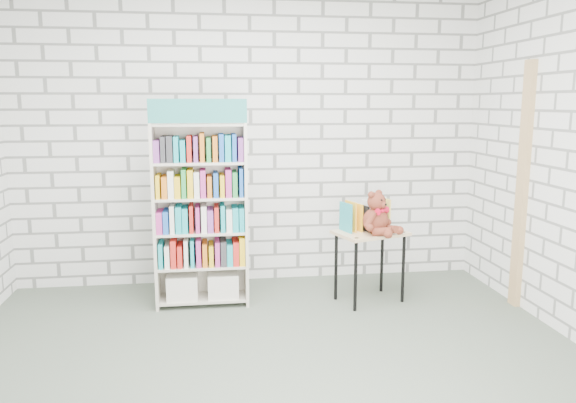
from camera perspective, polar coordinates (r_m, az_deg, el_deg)
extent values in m
plane|color=#4C5749|center=(3.88, -1.31, -16.86)|extent=(4.50, 4.50, 0.00)
cube|color=silver|center=(5.46, -3.80, 6.30)|extent=(4.50, 0.02, 2.80)
cube|color=silver|center=(1.53, 7.14, -3.43)|extent=(4.50, 0.02, 2.80)
cube|color=beige|center=(4.90, -13.32, -1.52)|extent=(0.03, 0.31, 1.59)
cube|color=beige|center=(4.89, -4.33, -1.31)|extent=(0.03, 0.31, 1.59)
cube|color=beige|center=(5.02, -8.81, -1.10)|extent=(0.79, 0.02, 1.59)
cube|color=teal|center=(4.64, -9.16, 9.07)|extent=(0.79, 0.02, 0.19)
cube|color=beige|center=(5.08, -8.61, -9.65)|extent=(0.74, 0.29, 0.02)
cube|color=beige|center=(4.99, -8.70, -6.40)|extent=(0.74, 0.29, 0.02)
cube|color=beige|center=(4.91, -8.79, -3.04)|extent=(0.74, 0.29, 0.02)
cube|color=beige|center=(4.85, -8.88, 0.42)|extent=(0.74, 0.29, 0.02)
cube|color=beige|center=(4.81, -8.98, 3.94)|extent=(0.74, 0.29, 0.02)
cube|color=beige|center=(4.79, -9.09, 7.72)|extent=(0.74, 0.29, 0.02)
cube|color=silver|center=(5.05, -10.67, -8.43)|extent=(0.26, 0.25, 0.21)
cube|color=silver|center=(5.04, -6.62, -8.35)|extent=(0.26, 0.25, 0.21)
cube|color=blue|center=(4.95, -8.74, -5.13)|extent=(0.74, 0.25, 0.21)
cube|color=green|center=(4.88, -8.83, -1.72)|extent=(0.74, 0.25, 0.21)
cube|color=orange|center=(4.83, -8.92, 1.77)|extent=(0.74, 0.25, 0.21)
cube|color=#BF338C|center=(4.79, -9.02, 5.32)|extent=(0.74, 0.25, 0.21)
cube|color=#D6AD80|center=(4.99, 8.36, -3.18)|extent=(0.69, 0.58, 0.03)
cylinder|color=black|center=(4.81, 6.87, -7.57)|extent=(0.03, 0.03, 0.61)
cylinder|color=black|center=(5.07, 4.90, -6.62)|extent=(0.03, 0.03, 0.61)
cylinder|color=black|center=(5.09, 11.62, -6.71)|extent=(0.03, 0.03, 0.61)
cylinder|color=black|center=(5.34, 9.52, -5.87)|extent=(0.03, 0.03, 0.61)
cylinder|color=black|center=(4.74, 6.99, -3.73)|extent=(0.04, 0.04, 0.01)
cylinder|color=black|center=(5.01, 11.61, -3.10)|extent=(0.04, 0.04, 0.01)
cube|color=teal|center=(4.93, 5.85, -1.66)|extent=(0.07, 0.18, 0.25)
cube|color=#FFAE28|center=(4.96, 6.41, -1.60)|extent=(0.07, 0.18, 0.25)
cube|color=yellow|center=(4.99, 6.97, -1.54)|extent=(0.07, 0.18, 0.25)
cube|color=black|center=(5.02, 7.51, -1.48)|extent=(0.07, 0.18, 0.25)
cube|color=white|center=(5.05, 8.05, -1.42)|extent=(0.07, 0.18, 0.25)
cube|color=#C75223|center=(5.09, 8.58, -1.36)|extent=(0.07, 0.18, 0.25)
cube|color=teal|center=(5.12, 9.11, -1.30)|extent=(0.07, 0.18, 0.25)
cube|color=#EBC94E|center=(5.15, 9.63, -1.24)|extent=(0.07, 0.18, 0.25)
ellipsoid|color=maroon|center=(4.90, 8.87, -1.93)|extent=(0.22, 0.19, 0.22)
sphere|color=maroon|center=(4.87, 8.98, 0.01)|extent=(0.16, 0.16, 0.16)
sphere|color=maroon|center=(4.82, 8.47, 0.69)|extent=(0.06, 0.06, 0.06)
sphere|color=maroon|center=(4.92, 9.21, 0.85)|extent=(0.06, 0.06, 0.06)
sphere|color=maroon|center=(4.84, 9.60, -0.32)|extent=(0.06, 0.06, 0.06)
sphere|color=black|center=(4.81, 9.46, 0.13)|extent=(0.02, 0.02, 0.02)
sphere|color=black|center=(4.86, 9.80, 0.22)|extent=(0.02, 0.02, 0.02)
sphere|color=black|center=(4.82, 9.89, -0.30)|extent=(0.02, 0.02, 0.02)
cylinder|color=maroon|center=(4.80, 8.38, -1.80)|extent=(0.13, 0.09, 0.16)
cylinder|color=maroon|center=(4.98, 9.78, -1.40)|extent=(0.10, 0.13, 0.16)
sphere|color=maroon|center=(4.77, 8.31, -2.63)|extent=(0.06, 0.06, 0.06)
sphere|color=maroon|center=(5.01, 10.11, -2.08)|extent=(0.06, 0.06, 0.06)
cylinder|color=maroon|center=(4.81, 9.55, -3.03)|extent=(0.18, 0.14, 0.09)
cylinder|color=maroon|center=(4.92, 10.34, -2.77)|extent=(0.13, 0.18, 0.09)
sphere|color=maroon|center=(4.75, 10.14, -3.27)|extent=(0.08, 0.08, 0.08)
sphere|color=maroon|center=(4.90, 11.24, -2.90)|extent=(0.08, 0.08, 0.08)
cone|color=red|center=(4.82, 9.32, -0.99)|extent=(0.09, 0.09, 0.06)
cone|color=red|center=(4.88, 9.79, -0.87)|extent=(0.09, 0.09, 0.06)
sphere|color=red|center=(4.85, 9.59, -0.93)|extent=(0.03, 0.03, 0.03)
cube|color=tan|center=(5.15, 22.70, 1.41)|extent=(0.05, 0.12, 2.10)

